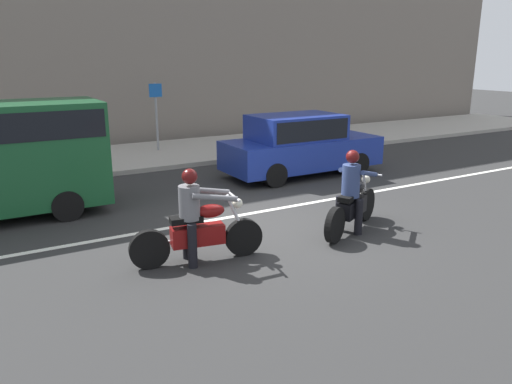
{
  "coord_description": "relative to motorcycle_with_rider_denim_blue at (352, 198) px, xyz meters",
  "views": [
    {
      "loc": [
        -4.92,
        -7.95,
        3.28
      ],
      "look_at": [
        -0.56,
        -0.35,
        0.86
      ],
      "focal_mm": 34.67,
      "sensor_mm": 36.0,
      "label": 1
    }
  ],
  "objects": [
    {
      "name": "motorcycle_with_rider_denim_blue",
      "position": [
        0.0,
        0.0,
        0.0
      ],
      "size": [
        2.03,
        1.15,
        1.6
      ],
      "color": "black",
      "rests_on": "ground_plane"
    },
    {
      "name": "parked_sedan_cobalt_blue",
      "position": [
        1.79,
        4.33,
        0.23
      ],
      "size": [
        4.51,
        1.82,
        1.72
      ],
      "color": "navy",
      "rests_on": "ground_plane"
    },
    {
      "name": "ground_plane",
      "position": [
        -1.19,
        1.0,
        -0.65
      ],
      "size": [
        80.0,
        80.0,
        0.0
      ],
      "primitive_type": "plane",
      "color": "#2C2C2C"
    },
    {
      "name": "sidewalk_slab",
      "position": [
        -1.19,
        9.0,
        -0.58
      ],
      "size": [
        40.0,
        4.4,
        0.14
      ],
      "primitive_type": "cube",
      "color": "#A8A399",
      "rests_on": "ground_plane"
    },
    {
      "name": "street_sign_post",
      "position": [
        -0.65,
        9.35,
        0.88
      ],
      "size": [
        0.44,
        0.08,
        2.28
      ],
      "color": "gray",
      "rests_on": "sidewalk_slab"
    },
    {
      "name": "lane_marking_stripe",
      "position": [
        -0.4,
        1.9,
        -0.65
      ],
      "size": [
        18.0,
        0.14,
        0.01
      ],
      "primitive_type": "cube",
      "color": "silver",
      "rests_on": "ground_plane"
    },
    {
      "name": "motorcycle_with_rider_gray",
      "position": [
        -3.18,
        0.09,
        -0.0
      ],
      "size": [
        2.21,
        0.76,
        1.58
      ],
      "color": "black",
      "rests_on": "ground_plane"
    }
  ]
}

